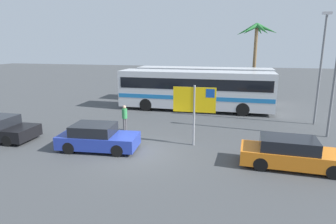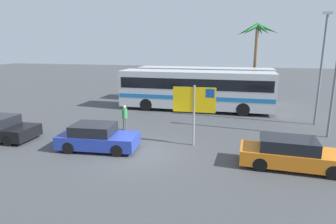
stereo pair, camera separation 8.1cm
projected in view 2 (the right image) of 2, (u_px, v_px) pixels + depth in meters
The scene contains 10 objects.
ground at pixel (135, 153), 13.96m from camera, with size 120.00×120.00×0.00m, color #424447.
bus_front_coach at pixel (195, 88), 22.90m from camera, with size 12.23×2.62×3.17m.
bus_rear_coach at pixel (204, 83), 26.46m from camera, with size 12.23×2.62×3.17m.
ferry_sign at pixel (195, 102), 14.57m from camera, with size 2.20×0.12×3.20m.
car_blue at pixel (97, 137), 14.36m from camera, with size 4.08×2.09×1.32m.
car_orange at pixel (292, 154), 12.18m from camera, with size 4.52×1.87×1.32m.
pedestrian_by_bus at pixel (125, 116), 17.55m from camera, with size 0.32×0.32×1.59m.
lamp_post_left_side at pixel (321, 65), 18.15m from camera, with size 0.56×0.20×7.20m.
lamp_post_right_side at pixel (336, 72), 15.57m from camera, with size 0.56×0.20×6.83m.
palm_tree_seaside at pixel (256, 37), 27.25m from camera, with size 3.94×3.75×7.26m.
Camera 2 is at (4.68, -12.37, 5.16)m, focal length 30.37 mm.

